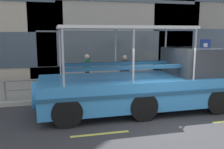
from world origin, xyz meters
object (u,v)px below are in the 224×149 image
object	(u,v)px
duck_tour_boat	(149,83)
pedestrian_mid_left	(125,68)
parking_sign	(204,55)
pedestrian_mid_right	(87,68)
pedestrian_near_bow	(169,68)

from	to	relation	value
duck_tour_boat	pedestrian_mid_left	xyz separation A→B (m)	(-0.09, 3.06, 0.17)
parking_sign	pedestrian_mid_left	world-z (taller)	parking_sign
parking_sign	pedestrian_mid_left	size ratio (longest dim) A/B	1.46
duck_tour_boat	pedestrian_mid_left	distance (m)	3.06
pedestrian_mid_left	pedestrian_mid_right	size ratio (longest dim) A/B	0.97
parking_sign	pedestrian_near_bow	xyz separation A→B (m)	(-1.64, 0.76, -0.79)
duck_tour_boat	pedestrian_mid_left	bearing A→B (deg)	91.70
pedestrian_mid_left	parking_sign	bearing A→B (deg)	-7.70
parking_sign	pedestrian_mid_right	xyz separation A→B (m)	(-6.10, 1.06, -0.63)
duck_tour_boat	pedestrian_mid_left	world-z (taller)	duck_tour_boat
parking_sign	pedestrian_near_bow	size ratio (longest dim) A/B	1.65
parking_sign	pedestrian_mid_right	bearing A→B (deg)	170.17
pedestrian_near_bow	pedestrian_mid_left	distance (m)	2.59
duck_tour_boat	pedestrian_mid_right	bearing A→B (deg)	119.01
parking_sign	pedestrian_mid_left	xyz separation A→B (m)	(-4.22, 0.57, -0.67)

